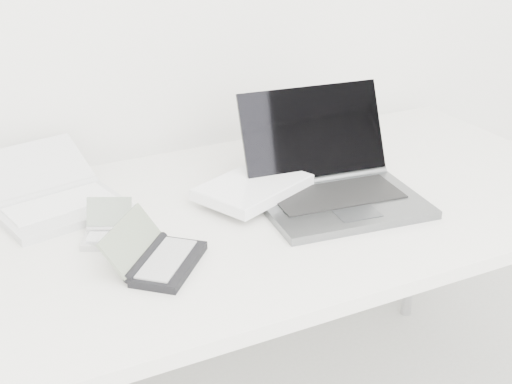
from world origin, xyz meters
name	(u,v)px	position (x,y,z in m)	size (l,w,h in m)	color
desk	(260,226)	(0.00, 1.55, 0.68)	(1.60, 0.80, 0.73)	white
laptop_large	(309,185)	(0.12, 1.54, 0.77)	(0.50, 0.39, 0.22)	#5C5E61
netbook_open_white	(53,198)	(-0.41, 1.76, 0.75)	(0.31, 0.36, 0.09)	silver
pda_silver	(107,232)	(-0.34, 1.56, 0.75)	(0.13, 0.13, 0.07)	silver
palmtop_charcoal	(159,258)	(-0.29, 1.41, 0.75)	(0.23, 0.23, 0.08)	black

